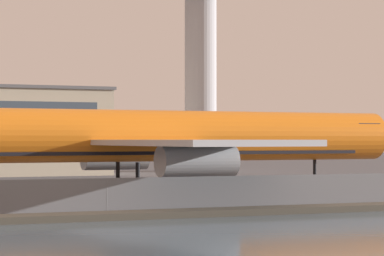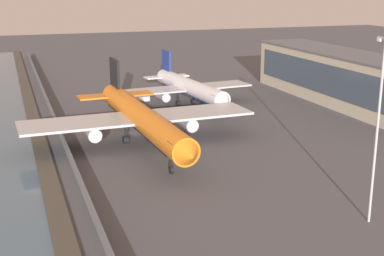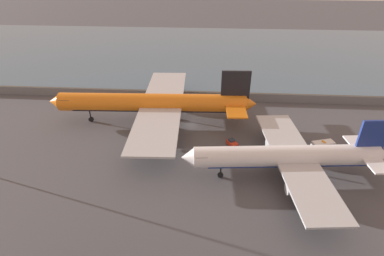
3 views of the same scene
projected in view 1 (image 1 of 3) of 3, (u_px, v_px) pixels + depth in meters
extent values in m
plane|color=#4C4C51|center=(54.00, 201.00, 84.02)|extent=(500.00, 500.00, 0.00)
cube|color=#474238|center=(125.00, 215.00, 65.13)|extent=(320.00, 3.00, 0.50)
cube|color=slate|center=(107.00, 196.00, 69.29)|extent=(280.00, 0.08, 2.74)
cylinder|color=slate|center=(107.00, 196.00, 69.29)|extent=(0.10, 0.10, 2.74)
cylinder|color=orange|center=(161.00, 136.00, 87.45)|extent=(50.07, 7.06, 4.93)
cone|color=orange|center=(383.00, 136.00, 98.69)|extent=(3.40, 4.82, 4.68)
cube|color=#232D3D|center=(358.00, 130.00, 97.27)|extent=(2.89, 4.30, 1.48)
cube|color=black|center=(161.00, 150.00, 87.43)|extent=(42.55, 5.76, 0.89)
cube|color=#B7BABF|center=(96.00, 142.00, 97.20)|extent=(12.00, 24.40, 0.49)
cube|color=#B7BABF|center=(191.00, 143.00, 75.55)|extent=(12.00, 24.40, 0.49)
cylinder|color=#B7BABF|center=(115.00, 157.00, 96.09)|extent=(7.10, 3.01, 2.71)
cylinder|color=#B7BABF|center=(197.00, 161.00, 77.90)|extent=(7.10, 3.01, 2.71)
cylinder|color=black|center=(315.00, 173.00, 94.87)|extent=(0.35, 0.35, 2.88)
cylinder|color=black|center=(315.00, 187.00, 94.85)|extent=(1.40, 0.60, 1.38)
cylinder|color=black|center=(118.00, 176.00, 88.24)|extent=(0.39, 0.39, 2.88)
cylinder|color=black|center=(118.00, 191.00, 88.23)|extent=(1.63, 1.18, 1.59)
cylinder|color=black|center=(138.00, 178.00, 83.57)|extent=(0.39, 0.39, 2.88)
cylinder|color=black|center=(138.00, 194.00, 83.55)|extent=(1.63, 1.18, 1.59)
cylinder|color=#ADADB2|center=(201.00, 80.00, 162.87)|extent=(5.70, 5.70, 32.86)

